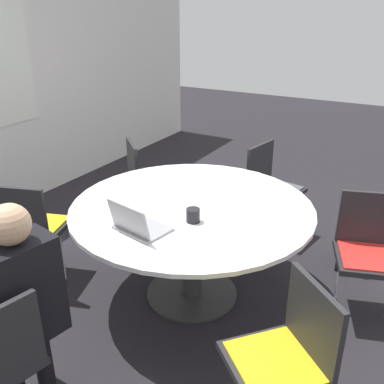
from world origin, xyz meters
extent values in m
plane|color=black|center=(0.00, 0.00, 0.00)|extent=(16.00, 16.00, 0.00)
cylinder|color=#333333|center=(0.00, 0.00, 0.01)|extent=(0.69, 0.69, 0.02)
cylinder|color=#333333|center=(0.00, 0.00, 0.37)|extent=(0.15, 0.15, 0.71)
cylinder|color=white|center=(0.00, 0.00, 0.74)|extent=(1.71, 1.71, 0.03)
cylinder|color=silver|center=(-1.33, 0.26, 0.22)|extent=(0.02, 0.02, 0.44)
cube|color=#262628|center=(-0.82, -0.92, 0.46)|extent=(0.61, 0.61, 0.04)
cube|color=gold|center=(-0.82, -0.92, 0.48)|extent=(0.53, 0.54, 0.01)
cube|color=#262628|center=(-0.68, -1.05, 0.68)|extent=(0.30, 0.33, 0.40)
cylinder|color=silver|center=(-0.70, -0.78, 0.22)|extent=(0.02, 0.02, 0.44)
cube|color=#262628|center=(0.40, -1.17, 0.46)|extent=(0.54, 0.55, 0.04)
cube|color=red|center=(0.40, -1.17, 0.48)|extent=(0.47, 0.49, 0.01)
cube|color=#262628|center=(0.58, -1.11, 0.68)|extent=(0.16, 0.41, 0.40)
cylinder|color=silver|center=(0.34, -1.00, 0.22)|extent=(0.02, 0.02, 0.44)
cube|color=#262628|center=(1.21, -0.22, 0.46)|extent=(0.51, 0.49, 0.04)
cube|color=#4C5156|center=(1.21, -0.22, 0.48)|extent=(0.45, 0.43, 0.01)
cube|color=#262628|center=(1.25, -0.03, 0.68)|extent=(0.42, 0.10, 0.40)
cylinder|color=silver|center=(1.39, -0.25, 0.22)|extent=(0.02, 0.02, 0.44)
cylinder|color=silver|center=(1.04, -0.19, 0.22)|extent=(0.02, 0.02, 0.44)
cube|color=#262628|center=(0.83, 0.91, 0.46)|extent=(0.61, 0.61, 0.04)
cube|color=#E04C1E|center=(0.83, 0.91, 0.48)|extent=(0.53, 0.54, 0.01)
cube|color=#262628|center=(0.69, 1.04, 0.68)|extent=(0.30, 0.33, 0.40)
cylinder|color=silver|center=(0.95, 1.04, 0.22)|extent=(0.02, 0.02, 0.44)
cylinder|color=silver|center=(0.71, 0.78, 0.22)|extent=(0.02, 0.02, 0.44)
cube|color=#262628|center=(-0.40, 1.17, 0.46)|extent=(0.54, 0.55, 0.04)
cube|color=gold|center=(-0.40, 1.17, 0.48)|extent=(0.47, 0.49, 0.01)
cube|color=#262628|center=(-0.58, 1.11, 0.68)|extent=(0.16, 0.41, 0.40)
cylinder|color=silver|center=(-0.46, 1.34, 0.22)|extent=(0.02, 0.02, 0.44)
cylinder|color=silver|center=(-0.34, 1.00, 0.22)|extent=(0.02, 0.02, 0.44)
cylinder|color=black|center=(-1.34, 0.36, 0.24)|extent=(0.10, 0.10, 0.48)
cylinder|color=black|center=(-1.16, 0.33, 0.24)|extent=(0.10, 0.10, 0.48)
cube|color=black|center=(-1.27, 0.24, 0.75)|extent=(0.40, 0.28, 0.55)
sphere|color=tan|center=(-1.27, 0.24, 1.13)|extent=(0.20, 0.20, 0.20)
cube|color=#99999E|center=(-0.47, 0.09, 0.77)|extent=(0.29, 0.36, 0.02)
cube|color=#99999E|center=(-0.58, 0.11, 0.88)|extent=(0.11, 0.33, 0.20)
cube|color=black|center=(-0.57, 0.11, 0.88)|extent=(0.09, 0.29, 0.17)
cylinder|color=black|center=(-0.22, -0.13, 0.80)|extent=(0.09, 0.09, 0.09)
cube|color=black|center=(1.04, -0.97, 0.14)|extent=(0.36, 0.16, 0.28)
camera|label=1|loc=(-2.37, -1.34, 2.04)|focal=40.00mm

